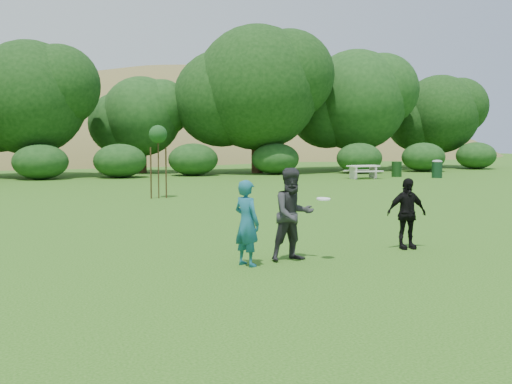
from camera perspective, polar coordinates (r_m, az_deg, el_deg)
ground at (r=12.67m, az=5.03°, el=-6.06°), size 120.00×120.00×0.00m
player_teal at (r=11.98m, az=-0.83°, el=-2.77°), size 0.58×0.69×1.62m
player_grey at (r=12.49m, az=3.31°, el=-2.00°), size 0.92×0.74×1.81m
player_black at (r=14.17m, az=13.24°, el=-1.87°), size 0.94×0.48×1.53m
trash_can_near at (r=39.22m, az=12.39°, el=1.99°), size 0.60×0.60×0.90m
frisbee at (r=12.39m, az=6.02°, el=-0.62°), size 0.27×0.27×0.05m
sapling at (r=25.22m, az=-8.70°, el=4.92°), size 0.70×0.70×2.85m
picnic_table at (r=37.13m, az=9.51°, el=1.98°), size 1.80×1.48×0.76m
trash_can_lidded at (r=38.75m, az=15.80°, el=2.02°), size 0.60×0.60×1.05m
hillside at (r=81.01m, az=-17.79°, el=-5.48°), size 150.00×72.00×52.00m
tree_row at (r=40.83m, az=-9.21°, el=8.37°), size 53.92×10.38×9.62m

